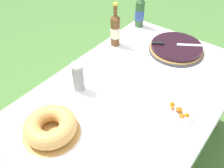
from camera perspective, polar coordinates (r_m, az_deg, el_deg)
name	(u,v)px	position (r m, az deg, el deg)	size (l,w,h in m)	color
ground_plane	(121,164)	(2.13, 2.18, -17.86)	(16.00, 16.00, 0.00)	#4C7A38
garden_table	(124,107)	(1.57, 2.82, -5.16)	(1.81, 1.01, 0.75)	brown
tablecloth	(125,101)	(1.53, 2.89, -3.79)	(1.82, 1.02, 0.10)	white
berry_tart	(176,48)	(1.96, 14.45, 7.94)	(0.41, 0.41, 0.06)	#38383D
serving_knife	(173,44)	(1.93, 13.76, 8.86)	(0.23, 0.33, 0.01)	silver
bundt_cake	(50,127)	(1.35, -13.90, -9.42)	(0.31, 0.31, 0.10)	tan
cup_stack	(78,77)	(1.53, -7.76, 1.53)	(0.07, 0.07, 0.20)	white
cider_bottle_green	(140,12)	(2.20, 6.35, 16.01)	(0.08, 0.08, 0.33)	#2D562D
cider_bottle_amber	(115,30)	(1.93, 0.74, 12.33)	(0.07, 0.07, 0.34)	brown
snack_plate_near	(178,111)	(1.49, 14.94, -5.98)	(0.20, 0.20, 0.05)	white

